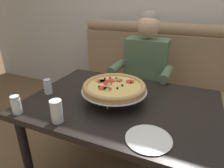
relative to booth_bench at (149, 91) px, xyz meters
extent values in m
cube|color=#937556|center=(0.00, -0.13, -0.17)|extent=(1.76, 0.60, 0.46)
cube|color=#937556|center=(0.00, 0.26, 0.29)|extent=(1.76, 0.18, 0.65)
cylinder|color=#937556|center=(0.00, 0.26, 0.66)|extent=(1.76, 0.14, 0.14)
cube|color=black|center=(0.00, -0.91, 0.31)|extent=(1.26, 0.88, 0.04)
cylinder|color=black|center=(-0.56, -1.28, -0.05)|extent=(0.06, 0.06, 0.69)
cylinder|color=black|center=(-0.56, -0.54, -0.05)|extent=(0.06, 0.06, 0.69)
cylinder|color=black|center=(0.56, -0.54, -0.05)|extent=(0.06, 0.06, 0.69)
cube|color=#2D3342|center=(-0.02, -0.38, 0.14)|extent=(0.34, 0.40, 0.15)
cylinder|color=#2D3342|center=(-0.12, -0.63, -0.17)|extent=(0.11, 0.11, 0.46)
cylinder|color=#2D3342|center=(0.08, -0.63, -0.17)|extent=(0.11, 0.11, 0.46)
cube|color=#56704C|center=(-0.02, -0.16, 0.34)|extent=(0.40, 0.22, 0.56)
cylinder|color=#56704C|center=(-0.25, -0.38, 0.37)|extent=(0.08, 0.28, 0.08)
cylinder|color=#56704C|center=(0.21, -0.38, 0.37)|extent=(0.08, 0.28, 0.08)
sphere|color=#DBB28E|center=(-0.02, -0.18, 0.75)|extent=(0.21, 0.21, 0.21)
sphere|color=gray|center=(-0.02, -0.17, 0.78)|extent=(0.19, 0.19, 0.19)
cylinder|color=silver|center=(-0.05, -1.03, 0.37)|extent=(0.01, 0.01, 0.08)
cylinder|color=silver|center=(-0.15, -0.86, 0.37)|extent=(0.01, 0.01, 0.08)
cylinder|color=silver|center=(0.05, -0.86, 0.37)|extent=(0.01, 0.01, 0.08)
torus|color=silver|center=(-0.05, -0.92, 0.41)|extent=(0.24, 0.24, 0.01)
cylinder|color=silver|center=(-0.05, -0.92, 0.42)|extent=(0.44, 0.44, 0.00)
cylinder|color=tan|center=(-0.05, -0.92, 0.43)|extent=(0.41, 0.41, 0.02)
torus|color=tan|center=(-0.05, -0.92, 0.45)|extent=(0.42, 0.42, 0.03)
cylinder|color=#EFCC6B|center=(-0.05, -0.92, 0.44)|extent=(0.35, 0.35, 0.01)
cylinder|color=red|center=(-0.14, -0.88, 0.45)|extent=(0.06, 0.06, 0.01)
cylinder|color=red|center=(-0.06, -0.83, 0.45)|extent=(0.05, 0.05, 0.01)
cylinder|color=red|center=(-0.10, -0.99, 0.45)|extent=(0.06, 0.06, 0.01)
cylinder|color=red|center=(-0.10, -0.92, 0.45)|extent=(0.05, 0.05, 0.01)
cylinder|color=red|center=(-0.16, -0.89, 0.45)|extent=(0.06, 0.06, 0.01)
cylinder|color=red|center=(-0.10, -0.85, 0.45)|extent=(0.06, 0.06, 0.01)
cylinder|color=red|center=(0.03, -0.82, 0.45)|extent=(0.06, 0.06, 0.01)
cylinder|color=red|center=(-0.07, -0.99, 0.45)|extent=(0.05, 0.05, 0.01)
sphere|color=black|center=(0.00, -0.90, 0.45)|extent=(0.01, 0.01, 0.01)
sphere|color=black|center=(0.04, -0.84, 0.45)|extent=(0.01, 0.01, 0.01)
sphere|color=black|center=(-0.13, -0.81, 0.45)|extent=(0.01, 0.01, 0.01)
sphere|color=black|center=(-0.14, -0.87, 0.45)|extent=(0.01, 0.01, 0.01)
sphere|color=black|center=(-0.16, -0.84, 0.45)|extent=(0.01, 0.01, 0.01)
sphere|color=black|center=(-0.13, -0.98, 0.45)|extent=(0.01, 0.01, 0.01)
sphere|color=black|center=(-0.08, -0.80, 0.45)|extent=(0.01, 0.01, 0.01)
sphere|color=black|center=(-0.01, -0.96, 0.45)|extent=(0.01, 0.01, 0.01)
cone|color=#CCC675|center=(-0.06, -0.82, 0.46)|extent=(0.04, 0.04, 0.02)
cone|color=#CCC675|center=(-0.06, -1.01, 0.46)|extent=(0.04, 0.04, 0.02)
cone|color=#CCC675|center=(-0.19, -0.90, 0.46)|extent=(0.04, 0.04, 0.02)
cone|color=#CCC675|center=(-0.08, -0.84, 0.46)|extent=(0.04, 0.04, 0.02)
cone|color=#CCC675|center=(-0.08, -0.93, 0.46)|extent=(0.04, 0.04, 0.02)
cylinder|color=white|center=(-0.54, -1.01, 0.38)|extent=(0.06, 0.06, 0.09)
cylinder|color=silver|center=(-0.54, -1.01, 0.37)|extent=(0.05, 0.05, 0.06)
cylinder|color=silver|center=(-0.54, -1.01, 0.43)|extent=(0.05, 0.05, 0.02)
cylinder|color=white|center=(-0.53, -1.30, 0.38)|extent=(0.06, 0.06, 0.09)
cylinder|color=#4C6633|center=(-0.53, -1.30, 0.36)|extent=(0.05, 0.05, 0.05)
cylinder|color=silver|center=(-0.53, -1.30, 0.44)|extent=(0.05, 0.05, 0.02)
cylinder|color=white|center=(0.26, -1.22, 0.34)|extent=(0.16, 0.16, 0.01)
cone|color=white|center=(0.26, -1.22, 0.35)|extent=(0.23, 0.23, 0.01)
cylinder|color=silver|center=(-0.25, -1.27, 0.40)|extent=(0.07, 0.07, 0.13)
cylinder|color=#4C2814|center=(-0.25, -1.27, 0.37)|extent=(0.06, 0.06, 0.07)
camera|label=1|loc=(0.40, -2.00, 0.98)|focal=31.32mm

